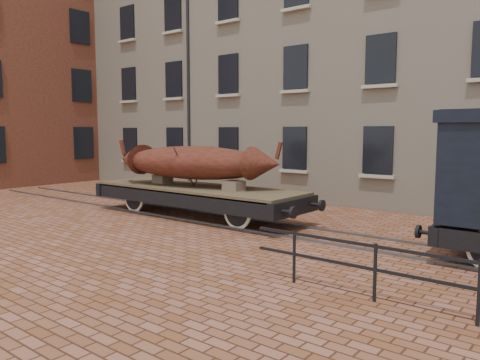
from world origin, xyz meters
The scene contains 5 objects.
ground centered at (0.00, 0.00, 0.00)m, with size 90.00×90.00×0.00m, color brown.
warehouse_cream centered at (3.00, 9.99, 7.00)m, with size 40.00×10.19×14.00m.
rail_track centered at (0.00, 0.00, 0.03)m, with size 30.00×1.52×0.06m.
flatcar_wagon centered at (-3.26, 0.00, 0.82)m, with size 8.74×2.37×1.32m.
iron_boat centered at (-3.35, 0.00, 1.83)m, with size 6.32×2.79×1.53m.
Camera 1 is at (7.62, -11.21, 2.88)m, focal length 35.00 mm.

